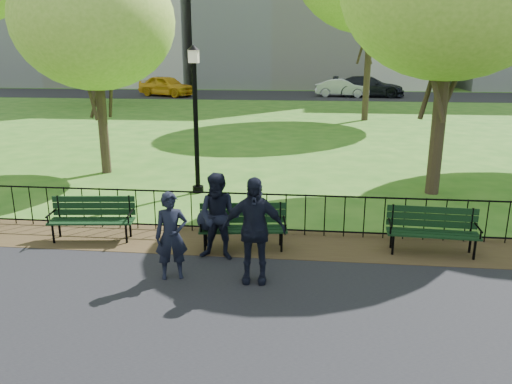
# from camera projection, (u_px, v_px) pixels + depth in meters

# --- Properties ---
(ground) EXTENTS (120.00, 120.00, 0.00)m
(ground) POSITION_uv_depth(u_px,v_px,m) (222.00, 274.00, 8.66)
(ground) COLOR #2A6119
(dirt_strip) EXTENTS (60.00, 1.60, 0.01)m
(dirt_strip) POSITION_uv_depth(u_px,v_px,m) (235.00, 241.00, 10.09)
(dirt_strip) COLOR #342615
(dirt_strip) RESTS_ON ground
(far_street) EXTENTS (70.00, 9.00, 0.01)m
(far_street) POSITION_uv_depth(u_px,v_px,m) (295.00, 95.00, 42.10)
(far_street) COLOR black
(far_street) RESTS_ON ground
(iron_fence) EXTENTS (24.06, 0.06, 1.00)m
(iron_fence) POSITION_uv_depth(u_px,v_px,m) (238.00, 211.00, 10.44)
(iron_fence) COLOR black
(iron_fence) RESTS_ON ground
(park_bench_main) EXTENTS (1.74, 0.74, 0.96)m
(park_bench_main) POSITION_uv_depth(u_px,v_px,m) (228.00, 221.00, 9.55)
(park_bench_main) COLOR black
(park_bench_main) RESTS_ON ground
(park_bench_left_a) EXTENTS (1.73, 0.71, 0.95)m
(park_bench_left_a) POSITION_uv_depth(u_px,v_px,m) (92.00, 214.00, 10.11)
(park_bench_left_a) COLOR black
(park_bench_left_a) RESTS_ON ground
(park_bench_right_a) EXTENTS (1.71, 0.61, 0.95)m
(park_bench_right_a) POSITION_uv_depth(u_px,v_px,m) (432.00, 226.00, 9.42)
(park_bench_right_a) COLOR black
(park_bench_right_a) RESTS_ON ground
(lamppost) EXTENTS (0.35, 0.35, 3.86)m
(lamppost) POSITION_uv_depth(u_px,v_px,m) (196.00, 115.00, 13.03)
(lamppost) COLOR black
(lamppost) RESTS_ON ground
(tree_near_w) EXTENTS (4.69, 4.69, 6.53)m
(tree_near_w) POSITION_uv_depth(u_px,v_px,m) (94.00, 22.00, 14.54)
(tree_near_w) COLOR #2D2116
(tree_near_w) RESTS_ON ground
(person_left) EXTENTS (0.63, 0.51, 1.50)m
(person_left) POSITION_uv_depth(u_px,v_px,m) (171.00, 236.00, 8.30)
(person_left) COLOR black
(person_left) RESTS_ON asphalt_path
(person_mid) EXTENTS (0.82, 0.48, 1.63)m
(person_mid) POSITION_uv_depth(u_px,v_px,m) (219.00, 217.00, 9.05)
(person_mid) COLOR black
(person_mid) RESTS_ON asphalt_path
(person_right) EXTENTS (1.07, 0.47, 1.80)m
(person_right) POSITION_uv_depth(u_px,v_px,m) (253.00, 230.00, 8.15)
(person_right) COLOR black
(person_right) RESTS_ON asphalt_path
(taxi) EXTENTS (5.31, 3.85, 1.68)m
(taxi) POSITION_uv_depth(u_px,v_px,m) (166.00, 86.00, 41.06)
(taxi) COLOR gold
(taxi) RESTS_ON far_street
(sedan_silver) EXTENTS (4.57, 2.24, 1.44)m
(sedan_silver) POSITION_uv_depth(u_px,v_px,m) (343.00, 88.00, 40.52)
(sedan_silver) COLOR #B3B7BB
(sedan_silver) RESTS_ON far_street
(sedan_dark) EXTENTS (5.85, 2.76, 1.65)m
(sedan_dark) POSITION_uv_depth(u_px,v_px,m) (368.00, 87.00, 40.44)
(sedan_dark) COLOR black
(sedan_dark) RESTS_ON far_street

